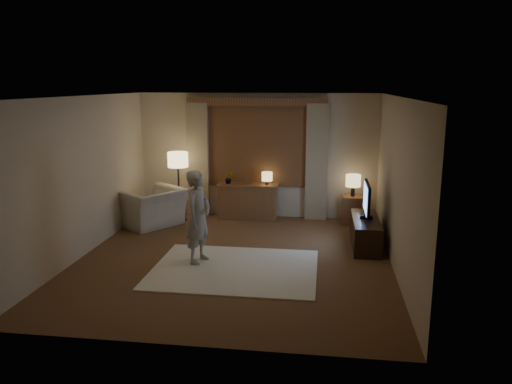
% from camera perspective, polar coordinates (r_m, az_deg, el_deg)
% --- Properties ---
extents(room, '(5.04, 5.54, 2.64)m').
position_cam_1_polar(room, '(8.30, -1.97, 2.18)').
color(room, brown).
rests_on(room, ground).
extents(rug, '(2.50, 2.00, 0.02)m').
position_cam_1_polar(rug, '(7.75, -2.44, -8.77)').
color(rug, '#F4E6CD').
rests_on(rug, floor).
extents(sideboard, '(1.20, 0.40, 0.70)m').
position_cam_1_polar(sideboard, '(10.46, -0.92, -1.18)').
color(sideboard, brown).
rests_on(sideboard, floor).
extents(picture_frame, '(0.16, 0.02, 0.20)m').
position_cam_1_polar(picture_frame, '(10.36, -0.93, 1.24)').
color(picture_frame, brown).
rests_on(picture_frame, sideboard).
extents(plant, '(0.17, 0.13, 0.30)m').
position_cam_1_polar(plant, '(10.42, -3.10, 1.57)').
color(plant, '#999999').
rests_on(plant, sideboard).
extents(table_lamp_sideboard, '(0.22, 0.22, 0.30)m').
position_cam_1_polar(table_lamp_sideboard, '(10.29, 1.27, 1.72)').
color(table_lamp_sideboard, black).
rests_on(table_lamp_sideboard, sideboard).
extents(floor_lamp, '(0.41, 0.41, 1.42)m').
position_cam_1_polar(floor_lamp, '(10.30, -8.91, 3.25)').
color(floor_lamp, black).
rests_on(floor_lamp, floor).
extents(armchair, '(1.48, 1.51, 0.75)m').
position_cam_1_polar(armchair, '(10.15, -11.83, -1.73)').
color(armchair, beige).
rests_on(armchair, floor).
extents(side_table, '(0.40, 0.40, 0.56)m').
position_cam_1_polar(side_table, '(10.33, 10.91, -1.98)').
color(side_table, brown).
rests_on(side_table, floor).
extents(table_lamp_side, '(0.30, 0.30, 0.44)m').
position_cam_1_polar(table_lamp_side, '(10.20, 11.05, 1.22)').
color(table_lamp_side, black).
rests_on(table_lamp_side, side_table).
extents(tv_stand, '(0.45, 1.40, 0.50)m').
position_cam_1_polar(tv_stand, '(8.93, 12.39, -4.54)').
color(tv_stand, black).
rests_on(tv_stand, floor).
extents(tv, '(0.21, 0.87, 0.63)m').
position_cam_1_polar(tv, '(8.77, 12.55, -0.81)').
color(tv, black).
rests_on(tv, tv_stand).
extents(person, '(0.48, 0.61, 1.47)m').
position_cam_1_polar(person, '(7.85, -6.60, -2.83)').
color(person, '#B0ABA2').
rests_on(person, rug).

